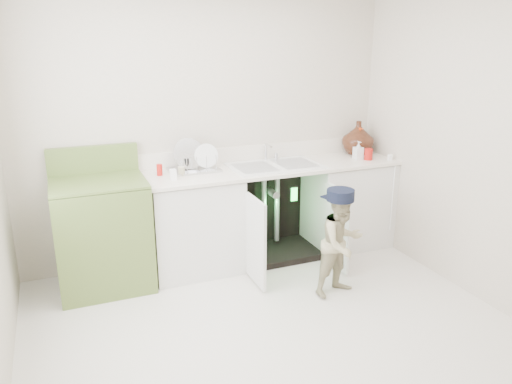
# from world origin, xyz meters

# --- Properties ---
(ground) EXTENTS (3.50, 3.50, 0.00)m
(ground) POSITION_xyz_m (0.00, 0.00, 0.00)
(ground) COLOR #B8AFA2
(ground) RESTS_ON ground
(room_shell) EXTENTS (6.00, 5.50, 1.26)m
(room_shell) POSITION_xyz_m (0.00, 0.00, 1.25)
(room_shell) COLOR #BCB3A1
(room_shell) RESTS_ON ground
(counter_run) EXTENTS (2.44, 1.02, 1.24)m
(counter_run) POSITION_xyz_m (0.59, 1.21, 0.48)
(counter_run) COLOR silver
(counter_run) RESTS_ON ground
(avocado_stove) EXTENTS (0.75, 0.65, 1.17)m
(avocado_stove) POSITION_xyz_m (-1.05, 1.18, 0.48)
(avocado_stove) COLOR #597031
(avocado_stove) RESTS_ON ground
(repair_worker) EXTENTS (0.50, 0.78, 0.90)m
(repair_worker) POSITION_xyz_m (0.74, 0.30, 0.46)
(repair_worker) COLOR #BEAE88
(repair_worker) RESTS_ON ground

